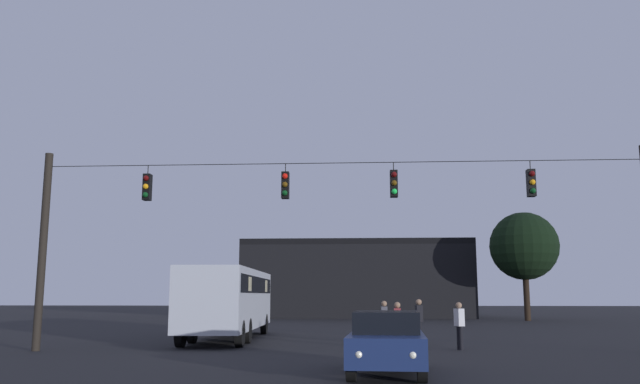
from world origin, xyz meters
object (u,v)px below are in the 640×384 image
(car_near_right, at_px, (387,341))
(pedestrian_crossing_right, at_px, (419,318))
(pedestrian_crossing_left, at_px, (398,323))
(city_bus, at_px, (229,296))
(pedestrian_near_bus, at_px, (459,323))
(tree_left_silhouette, at_px, (524,246))
(pedestrian_crossing_center, at_px, (384,319))

(car_near_right, xyz_separation_m, pedestrian_crossing_right, (1.71, 9.66, 0.21))
(pedestrian_crossing_left, bearing_deg, city_bus, 146.30)
(city_bus, distance_m, pedestrian_crossing_left, 8.57)
(pedestrian_crossing_right, xyz_separation_m, pedestrian_near_bus, (1.18, -2.55, -0.06))
(car_near_right, bearing_deg, pedestrian_crossing_right, 79.99)
(city_bus, xyz_separation_m, tree_left_silhouette, (18.45, 21.50, 3.77))
(car_near_right, height_order, pedestrian_crossing_right, pedestrian_crossing_right)
(car_near_right, height_order, pedestrian_crossing_left, pedestrian_crossing_left)
(car_near_right, distance_m, pedestrian_crossing_right, 9.81)
(pedestrian_crossing_left, distance_m, pedestrian_crossing_center, 2.69)
(tree_left_silhouette, bearing_deg, pedestrian_crossing_left, -113.42)
(city_bus, relative_size, car_near_right, 2.51)
(pedestrian_crossing_center, bearing_deg, pedestrian_near_bus, -46.47)
(pedestrian_crossing_left, bearing_deg, pedestrian_crossing_right, 68.26)
(pedestrian_crossing_right, height_order, pedestrian_near_bus, pedestrian_crossing_right)
(car_near_right, bearing_deg, pedestrian_near_bus, 67.89)
(car_near_right, height_order, pedestrian_near_bus, pedestrian_near_bus)
(city_bus, relative_size, pedestrian_near_bus, 6.63)
(city_bus, relative_size, pedestrian_crossing_center, 6.55)
(pedestrian_crossing_center, relative_size, pedestrian_near_bus, 1.01)
(city_bus, xyz_separation_m, car_near_right, (6.39, -11.87, -1.07))
(car_near_right, xyz_separation_m, tree_left_silhouette, (12.06, 33.37, 4.84))
(pedestrian_crossing_right, relative_size, pedestrian_near_bus, 1.05)
(pedestrian_crossing_right, bearing_deg, tree_left_silhouette, 66.41)
(pedestrian_near_bus, bearing_deg, city_bus, 152.88)
(car_near_right, bearing_deg, pedestrian_crossing_left, 84.40)
(car_near_right, relative_size, pedestrian_crossing_left, 2.63)
(pedestrian_crossing_center, height_order, pedestrian_near_bus, pedestrian_crossing_center)
(city_bus, height_order, pedestrian_crossing_center, city_bus)
(city_bus, height_order, pedestrian_crossing_right, city_bus)
(tree_left_silhouette, bearing_deg, pedestrian_crossing_right, -113.59)
(city_bus, bearing_deg, pedestrian_crossing_right, -15.26)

